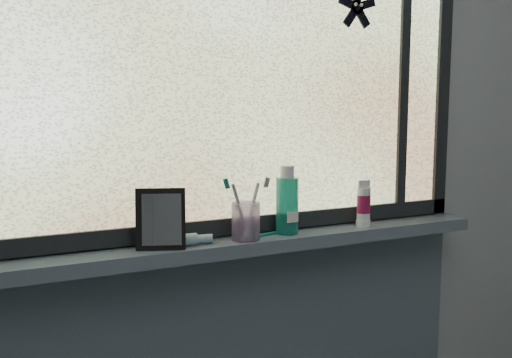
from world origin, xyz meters
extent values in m
cube|color=#9EA3A8|center=(0.00, 1.30, 1.25)|extent=(3.00, 0.01, 2.50)
cube|color=#4F5C6A|center=(0.00, 1.23, 1.00)|extent=(1.62, 0.14, 0.04)
cube|color=silver|center=(0.00, 1.28, 1.53)|extent=(1.50, 0.01, 1.00)
cube|color=black|center=(0.00, 1.28, 1.05)|extent=(1.60, 0.03, 0.05)
cube|color=black|center=(0.78, 1.28, 1.53)|extent=(0.05, 0.03, 1.10)
cube|color=black|center=(0.60, 1.28, 1.53)|extent=(0.03, 0.03, 1.00)
cube|color=black|center=(-0.27, 1.21, 1.10)|extent=(0.15, 0.11, 0.17)
cylinder|color=#C69FD3|center=(-0.02, 1.21, 1.07)|extent=(0.11, 0.11, 0.11)
cylinder|color=#1B8E7D|center=(0.13, 1.23, 1.12)|extent=(0.08, 0.08, 0.17)
cylinder|color=silver|center=(0.40, 1.21, 1.10)|extent=(0.05, 0.05, 0.11)
camera|label=1|loc=(-0.70, -0.27, 1.41)|focal=40.00mm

